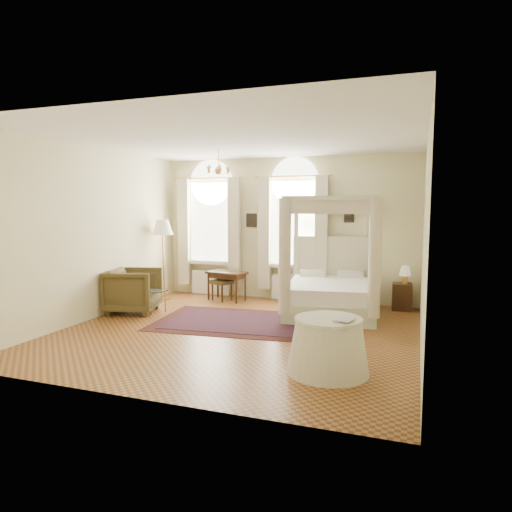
% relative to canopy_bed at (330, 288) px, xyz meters
% --- Properties ---
extents(ground, '(6.00, 6.00, 0.00)m').
position_rel_canopy_bed_xyz_m(ground, '(-1.26, -1.83, -0.54)').
color(ground, '#97592B').
rests_on(ground, ground).
extents(room_walls, '(6.00, 6.00, 6.00)m').
position_rel_canopy_bed_xyz_m(room_walls, '(-1.26, -1.83, 1.44)').
color(room_walls, beige).
rests_on(room_walls, ground).
extents(window_left, '(1.62, 0.27, 3.29)m').
position_rel_canopy_bed_xyz_m(window_left, '(-3.16, 1.05, 0.95)').
color(window_left, white).
rests_on(window_left, room_walls).
extents(window_right, '(1.62, 0.27, 3.29)m').
position_rel_canopy_bed_xyz_m(window_right, '(-1.06, 1.05, 0.95)').
color(window_right, white).
rests_on(window_right, room_walls).
extents(chandelier, '(0.51, 0.45, 0.50)m').
position_rel_canopy_bed_xyz_m(chandelier, '(-2.16, -0.63, 2.37)').
color(chandelier, '#BD8B3F').
rests_on(chandelier, room_walls).
extents(wall_pictures, '(2.54, 0.03, 0.39)m').
position_rel_canopy_bed_xyz_m(wall_pictures, '(-1.18, 1.14, 1.35)').
color(wall_pictures, black).
rests_on(wall_pictures, room_walls).
extents(canopy_bed, '(2.08, 2.42, 2.36)m').
position_rel_canopy_bed_xyz_m(canopy_bed, '(0.00, 0.00, 0.00)').
color(canopy_bed, beige).
rests_on(canopy_bed, ground).
extents(nightstand, '(0.42, 0.39, 0.57)m').
position_rel_canopy_bed_xyz_m(nightstand, '(1.36, 0.87, -0.25)').
color(nightstand, '#34200E').
rests_on(nightstand, ground).
extents(nightstand_lamp, '(0.25, 0.25, 0.37)m').
position_rel_canopy_bed_xyz_m(nightstand_lamp, '(1.41, 0.87, 0.27)').
color(nightstand_lamp, '#BD8B3F').
rests_on(nightstand_lamp, nightstand).
extents(writing_desk, '(0.98, 0.65, 0.68)m').
position_rel_canopy_bed_xyz_m(writing_desk, '(-2.50, 0.53, 0.04)').
color(writing_desk, '#34200E').
rests_on(writing_desk, ground).
extents(laptop, '(0.35, 0.27, 0.02)m').
position_rel_canopy_bed_xyz_m(laptop, '(-2.68, 0.64, 0.15)').
color(laptop, black).
rests_on(laptop, writing_desk).
extents(stool, '(0.53, 0.53, 0.48)m').
position_rel_canopy_bed_xyz_m(stool, '(-2.60, 0.49, -0.14)').
color(stool, '#493C1F').
rests_on(stool, ground).
extents(armchair, '(1.23, 1.21, 0.91)m').
position_rel_canopy_bed_xyz_m(armchair, '(-3.83, -1.22, -0.08)').
color(armchair, '#463A1E').
rests_on(armchair, ground).
extents(coffee_table, '(0.77, 0.63, 0.46)m').
position_rel_canopy_bed_xyz_m(coffee_table, '(-3.57, -1.07, -0.12)').
color(coffee_table, silver).
rests_on(coffee_table, ground).
extents(floor_lamp, '(0.48, 0.48, 1.87)m').
position_rel_canopy_bed_xyz_m(floor_lamp, '(-3.96, 0.18, 1.06)').
color(floor_lamp, '#BD8B3F').
rests_on(floor_lamp, ground).
extents(oriental_rug, '(3.12, 2.38, 0.01)m').
position_rel_canopy_bed_xyz_m(oriental_rug, '(-1.57, -1.24, -0.53)').
color(oriental_rug, '#40160F').
rests_on(oriental_rug, ground).
extents(side_table, '(1.07, 1.07, 0.73)m').
position_rel_canopy_bed_xyz_m(side_table, '(0.59, -3.28, -0.18)').
color(side_table, silver).
rests_on(side_table, ground).
extents(book, '(0.27, 0.33, 0.03)m').
position_rel_canopy_bed_xyz_m(book, '(0.69, -3.34, 0.21)').
color(book, black).
rests_on(book, side_table).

